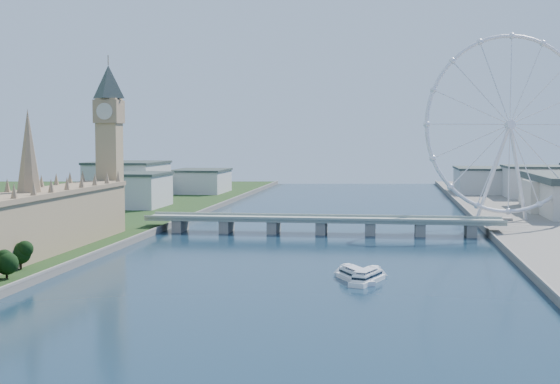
# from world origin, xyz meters

# --- Properties ---
(parliament_range) EXTENTS (24.00, 200.00, 70.00)m
(parliament_range) POSITION_xyz_m (-128.00, 170.00, 18.48)
(parliament_range) COLOR tan
(parliament_range) RESTS_ON ground
(big_ben) EXTENTS (20.02, 20.02, 110.00)m
(big_ben) POSITION_xyz_m (-128.00, 278.00, 66.57)
(big_ben) COLOR tan
(big_ben) RESTS_ON ground
(westminster_bridge) EXTENTS (220.00, 22.00, 9.50)m
(westminster_bridge) POSITION_xyz_m (0.00, 300.00, 6.63)
(westminster_bridge) COLOR gray
(westminster_bridge) RESTS_ON ground
(london_eye) EXTENTS (113.60, 39.12, 124.30)m
(london_eye) POSITION_xyz_m (119.98, 355.08, 67.52)
(london_eye) COLOR silver
(london_eye) RESTS_ON ground
(city_skyline) EXTENTS (505.00, 280.00, 32.00)m
(city_skyline) POSITION_xyz_m (39.22, 560.08, 16.96)
(city_skyline) COLOR beige
(city_skyline) RESTS_ON ground
(tour_boat_near) EXTENTS (18.98, 28.44, 6.21)m
(tour_boat_near) POSITION_xyz_m (27.46, 141.31, 0.00)
(tour_boat_near) COLOR white
(tour_boat_near) RESTS_ON ground
(tour_boat_far) EXTENTS (16.08, 28.62, 6.14)m
(tour_boat_far) POSITION_xyz_m (32.58, 138.18, 0.00)
(tour_boat_far) COLOR white
(tour_boat_far) RESTS_ON ground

